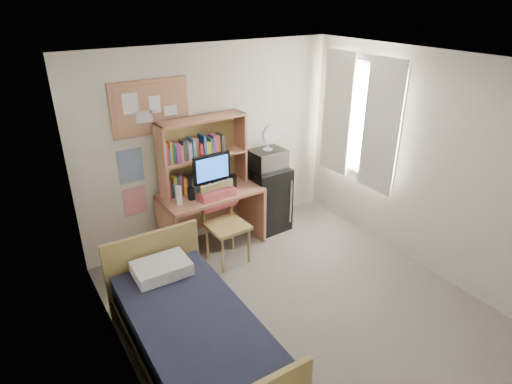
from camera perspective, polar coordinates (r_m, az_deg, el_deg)
floor at (r=4.82m, az=6.71°, el=-15.99°), size 3.60×4.20×0.02m
ceiling at (r=3.67m, az=8.83°, el=16.32°), size 3.60×4.20×0.02m
wall_back at (r=5.71m, az=-5.91°, el=6.19°), size 3.60×0.04×2.60m
wall_left at (r=3.36m, az=-17.16°, el=-9.51°), size 0.04×4.20×2.60m
wall_right at (r=5.33m, az=22.76°, el=2.90°), size 0.04×4.20×2.60m
window_unit at (r=5.92m, az=13.63°, el=9.36°), size 0.10×1.40×1.70m
curtain_left at (r=5.64m, az=16.29°, el=8.27°), size 0.04×0.55×1.70m
curtain_right at (r=6.17m, az=10.78°, el=10.27°), size 0.04×0.55×1.70m
bulletin_board at (r=5.23m, az=-13.90°, el=10.92°), size 0.94×0.03×0.64m
poster_wave at (r=5.35m, az=-16.39°, el=3.37°), size 0.30×0.01×0.42m
poster_japan at (r=5.53m, az=-15.81°, el=-1.15°), size 0.28×0.01×0.36m
desk at (r=5.70m, az=-5.88°, el=-3.69°), size 1.33×0.70×0.81m
desk_chair at (r=5.33m, az=-3.87°, el=-4.44°), size 0.54×0.54×1.03m
mini_fridge at (r=6.11m, az=1.38°, el=-0.84°), size 0.57×0.57×0.93m
bed at (r=4.15m, az=-8.19°, el=-18.98°), size 1.01×2.00×0.55m
hutch at (r=5.45m, az=-7.06°, el=5.04°), size 1.16×0.33×0.94m
monitor at (r=5.35m, az=-5.89°, el=2.39°), size 0.51×0.06×0.54m
keyboard at (r=5.35m, az=-5.03°, el=-0.63°), size 0.46×0.16×0.02m
speaker_left at (r=5.31m, az=-8.62°, el=-0.22°), size 0.07×0.07×0.16m
speaker_right at (r=5.56m, az=-3.11°, el=1.41°), size 0.08×0.08×0.19m
water_bottle at (r=5.19m, az=-10.22°, el=-0.47°), size 0.07×0.07×0.24m
hoodie at (r=5.35m, az=-5.09°, el=-0.94°), size 0.49×0.17×0.23m
microwave at (r=5.85m, az=1.55°, el=4.38°), size 0.48×0.37×0.27m
desk_fan at (r=5.75m, az=1.59°, el=7.16°), size 0.27×0.27×0.33m
pillow at (r=4.49m, az=-12.48°, el=-9.90°), size 0.55×0.39×0.13m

